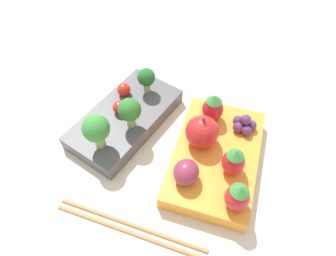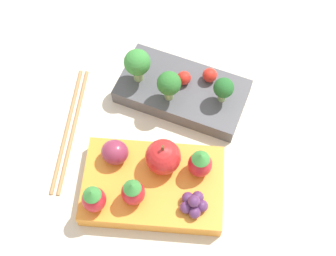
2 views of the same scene
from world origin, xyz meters
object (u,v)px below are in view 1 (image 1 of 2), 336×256
object	(u,v)px
grape_cluster	(244,124)
broccoli_floret_0	(146,78)
strawberry_0	(213,108)
broccoli_floret_2	(96,129)
bento_box_fruit	(215,157)
cherry_tomato_1	(124,89)
strawberry_1	(234,161)
plum	(186,172)
apple	(201,134)
broccoli_floret_1	(130,111)
cherry_tomato_0	(120,106)
strawberry_2	(237,197)
bento_box_savoury	(125,119)
chopsticks_pair	(130,228)

from	to	relation	value
grape_cluster	broccoli_floret_0	bearing A→B (deg)	86.99
strawberry_0	broccoli_floret_2	bearing A→B (deg)	132.24
bento_box_fruit	broccoli_floret_2	xyz separation A→B (m)	(-0.06, 0.16, 0.05)
bento_box_fruit	strawberry_0	size ratio (longest dim) A/B	4.10
cherry_tomato_1	strawberry_1	distance (m)	0.22
plum	apple	bearing A→B (deg)	3.73
broccoli_floret_2	cherry_tomato_1	bearing A→B (deg)	11.51
broccoli_floret_1	cherry_tomato_1	world-z (taller)	broccoli_floret_1
broccoli_floret_0	apple	size ratio (longest dim) A/B	0.80
broccoli_floret_2	strawberry_0	distance (m)	0.18
strawberry_1	plum	xyz separation A→B (m)	(-0.04, 0.05, -0.01)
broccoli_floret_1	cherry_tomato_0	distance (m)	0.04
broccoli_floret_1	cherry_tomato_0	size ratio (longest dim) A/B	2.52
broccoli_floret_0	strawberry_0	xyz separation A→B (m)	(-0.01, -0.12, -0.00)
broccoli_floret_0	broccoli_floret_2	world-z (taller)	broccoli_floret_2
apple	strawberry_1	xyz separation A→B (m)	(-0.02, -0.06, -0.00)
broccoli_floret_0	broccoli_floret_2	distance (m)	0.13
apple	cherry_tomato_0	bearing A→B (deg)	87.24
strawberry_2	plum	xyz separation A→B (m)	(0.01, 0.07, -0.01)
apple	strawberry_2	size ratio (longest dim) A/B	1.17
grape_cluster	strawberry_2	bearing A→B (deg)	-168.38
broccoli_floret_0	cherry_tomato_0	bearing A→B (deg)	163.19
broccoli_floret_0	cherry_tomato_0	size ratio (longest dim) A/B	2.13
broccoli_floret_1	cherry_tomato_1	size ratio (longest dim) A/B	2.44
bento_box_savoury	broccoli_floret_0	size ratio (longest dim) A/B	4.51
bento_box_fruit	strawberry_1	size ratio (longest dim) A/B	4.27
broccoli_floret_0	chopsticks_pair	world-z (taller)	broccoli_floret_0
strawberry_0	plum	xyz separation A→B (m)	(-0.12, -0.01, -0.01)
grape_cluster	strawberry_0	bearing A→B (deg)	92.38
strawberry_1	strawberry_2	size ratio (longest dim) A/B	0.99
cherry_tomato_1	chopsticks_pair	distance (m)	0.22
cherry_tomato_1	strawberry_0	bearing A→B (deg)	-85.12
apple	strawberry_1	bearing A→B (deg)	-112.02
cherry_tomato_1	bento_box_fruit	bearing A→B (deg)	-103.92
bento_box_fruit	broccoli_floret_0	xyz separation A→B (m)	(0.07, 0.15, 0.04)
broccoli_floret_2	grape_cluster	size ratio (longest dim) A/B	1.60
strawberry_1	strawberry_2	xyz separation A→B (m)	(-0.05, -0.02, 0.00)
bento_box_fruit	strawberry_2	xyz separation A→B (m)	(-0.07, -0.05, 0.04)
bento_box_savoury	broccoli_floret_1	size ratio (longest dim) A/B	3.82
broccoli_floret_0	plum	size ratio (longest dim) A/B	1.21
bento_box_savoury	bento_box_fruit	world-z (taller)	same
bento_box_savoury	bento_box_fruit	distance (m)	0.16
chopsticks_pair	strawberry_1	bearing A→B (deg)	-36.73
broccoli_floret_1	grape_cluster	world-z (taller)	broccoli_floret_1
strawberry_2	strawberry_0	bearing A→B (deg)	32.10
bento_box_fruit	bento_box_savoury	bearing A→B (deg)	87.67
broccoli_floret_0	chopsticks_pair	bearing A→B (deg)	-158.30
cherry_tomato_0	cherry_tomato_1	distance (m)	0.04
bento_box_fruit	cherry_tomato_1	xyz separation A→B (m)	(0.04, 0.18, 0.02)
cherry_tomato_1	strawberry_2	size ratio (longest dim) A/B	0.46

